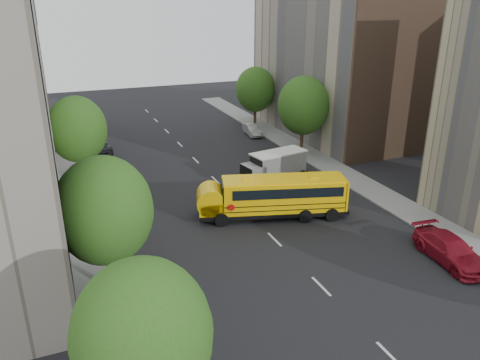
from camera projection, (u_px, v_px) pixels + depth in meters
ground at (262, 227)px, 33.43m from camera, size 120.00×120.00×0.00m
sidewalk_left at (88, 225)px, 33.65m from camera, size 3.00×80.00×0.12m
sidewalk_right at (355, 181)px, 41.78m from camera, size 3.00×80.00×0.12m
lane_markings at (215, 180)px, 42.05m from camera, size 0.15×64.00×0.01m
building_right_far at (332, 57)px, 53.78m from camera, size 10.00×22.00×18.00m
building_right_sidewall at (396, 69)px, 44.29m from camera, size 10.10×0.30×18.00m
street_tree_0 at (143, 335)px, 15.78m from camera, size 4.80×4.80×7.41m
street_tree_1 at (104, 211)px, 24.29m from camera, size 5.12×5.12×7.90m
street_tree_2 at (77, 129)px, 39.86m from camera, size 4.99×4.99×7.71m
street_tree_4 at (303, 106)px, 47.55m from camera, size 5.25×5.25×8.10m
street_tree_5 at (255, 90)px, 58.03m from camera, size 4.86×4.86×7.51m
school_bus at (272, 195)px, 34.44m from camera, size 11.25×5.50×3.11m
safari_truck at (274, 166)px, 41.33m from camera, size 6.52×3.28×2.67m
parked_car_0 at (152, 313)px, 23.10m from camera, size 1.84×4.48×1.52m
parked_car_1 at (114, 185)px, 39.12m from camera, size 1.49×4.11×1.35m
parked_car_2 at (98, 146)px, 49.42m from camera, size 2.67×5.28×1.43m
parked_car_3 at (450, 250)px, 28.83m from camera, size 2.70×5.64×1.58m
parked_car_5 at (252, 130)px, 55.70m from camera, size 1.73×4.05×1.30m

